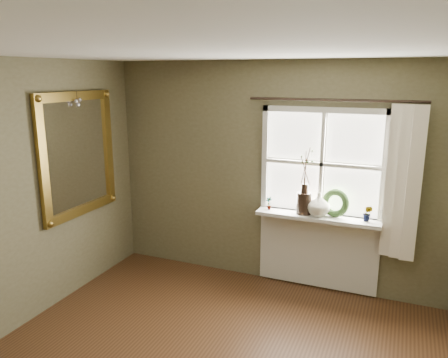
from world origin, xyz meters
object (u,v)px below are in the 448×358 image
cream_vase (319,204)px  gilt_mirror (78,154)px  wreath (335,206)px  dark_jug (304,203)px

cream_vase → gilt_mirror: size_ratio=0.19×
wreath → gilt_mirror: bearing=-144.9°
gilt_mirror → cream_vase: bearing=19.0°
dark_jug → cream_vase: 0.16m
dark_jug → wreath: wreath is taller
dark_jug → gilt_mirror: (-2.36, -0.87, 0.54)m
dark_jug → wreath: (0.34, 0.04, -0.00)m
wreath → gilt_mirror: (-2.69, -0.91, 0.54)m
cream_vase → wreath: 0.18m
cream_vase → dark_jug: bearing=180.0°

